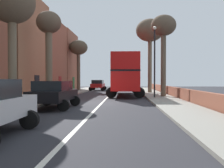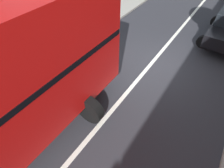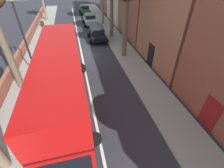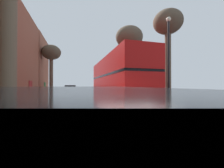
% 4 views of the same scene
% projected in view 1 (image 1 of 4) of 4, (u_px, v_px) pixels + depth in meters
% --- Properties ---
extents(ground_plane, '(84.00, 84.00, 0.00)m').
position_uv_depth(ground_plane, '(103.00, 102.00, 18.06)').
color(ground_plane, '#28282D').
extents(road_centre_line, '(0.16, 54.00, 0.01)m').
position_uv_depth(road_centre_line, '(103.00, 102.00, 18.06)').
color(road_centre_line, silver).
rests_on(road_centre_line, ground).
extents(sidewalk_left, '(2.60, 60.00, 0.12)m').
position_uv_depth(sidewalk_left, '(38.00, 101.00, 18.32)').
color(sidewalk_left, gray).
rests_on(sidewalk_left, ground).
extents(sidewalk_right, '(2.60, 60.00, 0.12)m').
position_uv_depth(sidewalk_right, '(169.00, 102.00, 17.80)').
color(sidewalk_right, gray).
rests_on(sidewalk_right, ground).
extents(boundary_wall_right, '(0.36, 54.00, 0.96)m').
position_uv_depth(boundary_wall_right, '(190.00, 96.00, 17.71)').
color(boundary_wall_right, brown).
rests_on(boundary_wall_right, ground).
extents(double_decker_bus, '(3.57, 11.25, 4.06)m').
position_uv_depth(double_decker_bus, '(125.00, 73.00, 25.80)').
color(double_decker_bus, '#B80E0D').
rests_on(double_decker_bus, ground).
extents(parked_car_red_left_1, '(2.50, 4.28, 1.63)m').
position_uv_depth(parked_car_red_left_1, '(98.00, 85.00, 37.31)').
color(parked_car_red_left_1, '#AD1919').
rests_on(parked_car_red_left_1, ground).
extents(parked_car_black_left_3, '(2.57, 4.43, 1.61)m').
position_uv_depth(parked_car_black_left_3, '(54.00, 93.00, 14.21)').
color(parked_car_black_left_3, black).
rests_on(parked_car_black_left_3, ground).
extents(street_tree_left_0, '(2.58, 2.58, 7.14)m').
position_uv_depth(street_tree_left_0, '(12.00, 6.00, 13.51)').
color(street_tree_left_0, brown).
rests_on(street_tree_left_0, sidewalk_left).
extents(street_tree_right_1, '(2.35, 2.35, 7.65)m').
position_uv_depth(street_tree_right_1, '(163.00, 30.00, 22.74)').
color(street_tree_right_1, brown).
rests_on(street_tree_right_1, sidewalk_right).
extents(street_tree_left_2, '(2.69, 2.69, 7.38)m').
position_uv_depth(street_tree_left_2, '(78.00, 50.00, 35.59)').
color(street_tree_left_2, brown).
rests_on(street_tree_left_2, sidewalk_left).
extents(street_tree_right_3, '(3.42, 3.42, 8.96)m').
position_uv_depth(street_tree_right_3, '(150.00, 32.00, 29.47)').
color(street_tree_right_3, brown).
rests_on(street_tree_right_3, sidewalk_right).
extents(street_tree_left_6, '(2.01, 2.01, 7.15)m').
position_uv_depth(street_tree_left_6, '(49.00, 30.00, 19.69)').
color(street_tree_left_6, brown).
rests_on(street_tree_left_6, sidewalk_left).
extents(lamppost_right, '(0.32, 0.32, 6.31)m').
position_uv_depth(lamppost_right, '(155.00, 56.00, 21.47)').
color(lamppost_right, black).
rests_on(lamppost_right, sidewalk_right).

